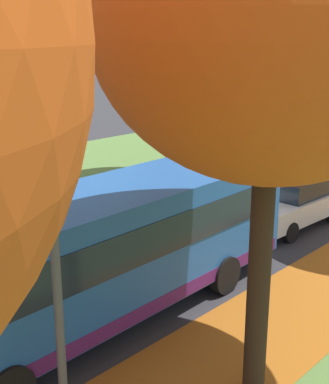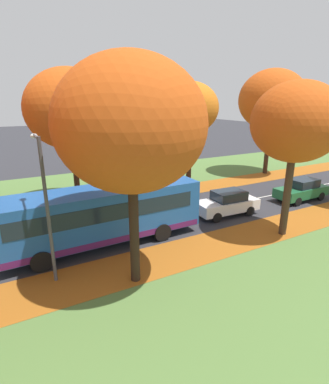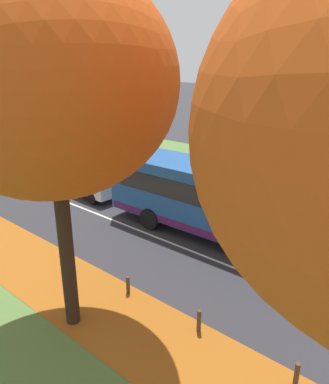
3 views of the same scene
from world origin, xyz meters
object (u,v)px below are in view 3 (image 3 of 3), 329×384
at_px(streetlamp_right, 316,153).
at_px(tree_left_near, 50,83).
at_px(bollard_fifth, 128,285).
at_px(car_white_lead, 89,180).
at_px(bollard_third, 297,374).
at_px(tree_right_far, 26,59).
at_px(tree_right_near, 271,75).
at_px(tree_right_mid, 124,75).
at_px(car_green_following, 26,158).
at_px(bus, 222,200).
at_px(bollard_fourth, 199,321).

bearing_deg(streetlamp_right, tree_left_near, 160.93).
distance_m(bollard_fifth, car_white_lead, 9.70).
bearing_deg(car_white_lead, bollard_third, -110.31).
height_order(tree_right_far, bollard_third, tree_right_far).
height_order(tree_right_near, car_white_lead, tree_right_near).
bearing_deg(tree_left_near, tree_right_mid, 39.22).
height_order(bollard_third, car_white_lead, car_white_lead).
height_order(tree_left_near, car_green_following, tree_left_near).
xyz_separation_m(car_white_lead, car_green_following, (0.30, 6.87, 0.00)).
relative_size(tree_right_mid, tree_right_far, 0.86).
relative_size(tree_right_mid, bus, 0.79).
xyz_separation_m(bollard_fourth, bollard_fifth, (-0.02, 2.76, -0.04)).
relative_size(tree_left_near, car_white_lead, 2.18).
bearing_deg(tree_right_mid, bus, -111.47).
relative_size(tree_right_far, car_white_lead, 2.23).
bearing_deg(car_green_following, car_white_lead, -92.52).
relative_size(tree_right_near, car_green_following, 2.12).
xyz_separation_m(bollard_third, car_green_following, (5.39, 20.63, 0.51)).
bearing_deg(tree_right_mid, bollard_fourth, -126.79).
height_order(tree_right_mid, bollard_fifth, tree_right_mid).
xyz_separation_m(tree_right_mid, bus, (-3.64, -9.27, -4.44)).
xyz_separation_m(tree_right_near, bollard_fifth, (-9.10, -0.03, -6.10)).
xyz_separation_m(tree_right_mid, bollard_fifth, (-8.90, -9.11, -5.85)).
xyz_separation_m(tree_left_near, tree_right_mid, (10.87, 8.87, -0.48)).
bearing_deg(streetlamp_right, car_white_lead, 100.72).
distance_m(bollard_third, bollard_fifth, 5.53).
height_order(bollard_third, bollard_fourth, bollard_fourth).
xyz_separation_m(streetlamp_right, bus, (-1.96, 2.78, -2.03)).
bearing_deg(car_green_following, bollard_third, -104.65).
bearing_deg(bollard_fifth, bollard_fourth, -89.61).
bearing_deg(bus, streetlamp_right, -54.88).
height_order(bollard_fourth, streetlamp_right, streetlamp_right).
height_order(tree_right_near, bollard_fourth, tree_right_near).
bearing_deg(tree_right_near, car_green_following, 103.79).
distance_m(bus, car_green_following, 15.29).
bearing_deg(car_green_following, tree_right_near, -76.21).
distance_m(tree_left_near, bollard_fourth, 7.24).
relative_size(bollard_fourth, streetlamp_right, 0.11).
relative_size(bollard_fourth, car_green_following, 0.16).
distance_m(tree_right_far, streetlamp_right, 22.71).
height_order(tree_left_near, bollard_fifth, tree_left_near).
height_order(tree_left_near, tree_right_far, tree_right_far).
bearing_deg(bollard_fifth, tree_right_near, 0.18).
height_order(streetlamp_right, car_green_following, streetlamp_right).
xyz_separation_m(bollard_fifth, car_white_lead, (5.10, 8.24, 0.51)).
xyz_separation_m(tree_left_near, bollard_fourth, (1.99, -3.00, -6.28)).
bearing_deg(tree_right_far, streetlamp_right, -94.04).
distance_m(bollard_fourth, bollard_fifth, 2.76).
bearing_deg(car_green_following, bus, -90.54).
bearing_deg(tree_right_near, tree_right_mid, 91.28).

